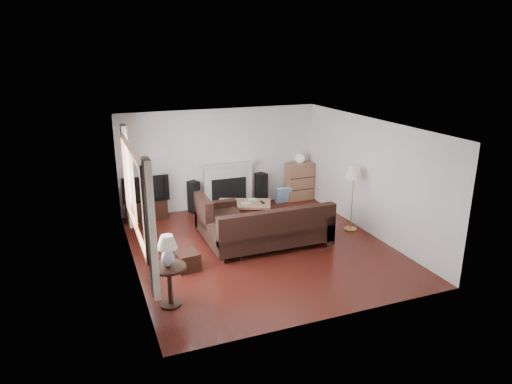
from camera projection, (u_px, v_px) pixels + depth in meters
name	position (u px, v px, depth m)	size (l,w,h in m)	color
room	(262.00, 189.00, 8.92)	(5.10, 5.60, 2.54)	#4C1811
window	(134.00, 191.00, 7.81)	(0.12, 2.74, 1.54)	brown
curtain_near	(151.00, 230.00, 6.52)	(0.10, 0.35, 2.10)	beige
curtain_far	(127.00, 177.00, 9.22)	(0.10, 0.35, 2.10)	beige
fireplace	(228.00, 185.00, 11.53)	(1.40, 0.26, 1.15)	white
tv_stand	(147.00, 210.00, 10.79)	(0.94, 0.42, 0.47)	black
television	(145.00, 188.00, 10.62)	(1.07, 0.14, 0.62)	black
speaker_left	(194.00, 197.00, 11.18)	(0.22, 0.27, 0.80)	black
speaker_right	(261.00, 189.00, 11.80)	(0.23, 0.27, 0.82)	black
bookshelf	(299.00, 181.00, 12.13)	(0.73, 0.35, 1.00)	#9F6B49
globe_lamp	(300.00, 159.00, 11.94)	(0.25, 0.25, 0.25)	white
sectional_sofa	(271.00, 227.00, 9.20)	(2.66, 1.95, 0.86)	black
coffee_table	(244.00, 212.00, 10.62)	(1.22, 0.66, 0.48)	#A16E4D
footstool	(187.00, 261.00, 8.34)	(0.40, 0.40, 0.34)	black
floor_lamp	(352.00, 199.00, 10.00)	(0.38, 0.38, 1.46)	gold
side_table	(170.00, 286.00, 7.12)	(0.54, 0.54, 0.68)	black
table_lamp	(168.00, 251.00, 6.94)	(0.31, 0.31, 0.51)	silver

